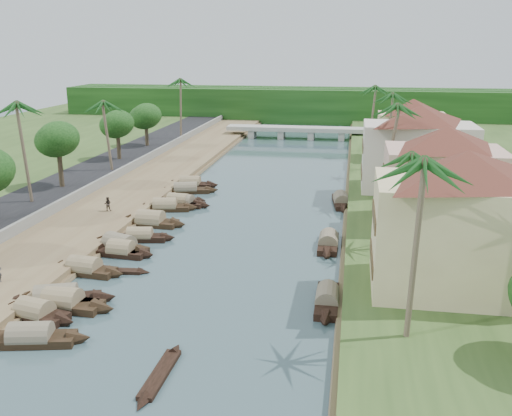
% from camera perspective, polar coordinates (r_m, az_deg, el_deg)
% --- Properties ---
extents(ground, '(220.00, 220.00, 0.00)m').
position_cam_1_polar(ground, '(47.17, -4.82, -6.82)').
color(ground, '#395156').
rests_on(ground, ground).
extents(left_bank, '(10.00, 180.00, 0.80)m').
position_cam_1_polar(left_bank, '(70.04, -13.51, 0.79)').
color(left_bank, brown).
rests_on(left_bank, ground).
extents(right_bank, '(16.00, 180.00, 1.20)m').
position_cam_1_polar(right_bank, '(64.98, 16.22, -0.41)').
color(right_bank, '#2D461C').
rests_on(right_bank, ground).
extents(road, '(8.00, 180.00, 1.40)m').
position_cam_1_polar(road, '(73.68, -19.62, 1.28)').
color(road, black).
rests_on(road, ground).
extents(retaining_wall, '(0.40, 180.00, 1.10)m').
position_cam_1_polar(retaining_wall, '(71.54, -16.66, 1.66)').
color(retaining_wall, slate).
rests_on(retaining_wall, left_bank).
extents(treeline, '(120.00, 14.00, 8.00)m').
position_cam_1_polar(treeline, '(143.19, 5.23, 10.24)').
color(treeline, black).
rests_on(treeline, ground).
extents(bridge, '(28.00, 4.00, 2.40)m').
position_cam_1_polar(bridge, '(115.77, 4.07, 7.77)').
color(bridge, '#9D9E94').
rests_on(bridge, ground).
extents(building_near, '(14.85, 14.85, 10.20)m').
position_cam_1_polar(building_near, '(42.49, 19.88, -1.20)').
color(building_near, beige).
rests_on(building_near, right_bank).
extents(building_mid, '(14.11, 14.11, 9.70)m').
position_cam_1_polar(building_mid, '(58.01, 18.23, 3.14)').
color(building_mid, '#CBA590').
rests_on(building_mid, right_bank).
extents(building_far, '(15.59, 15.59, 10.20)m').
position_cam_1_polar(building_far, '(71.47, 15.90, 5.84)').
color(building_far, beige).
rests_on(building_far, right_bank).
extents(building_distant, '(12.62, 12.62, 9.20)m').
position_cam_1_polar(building_distant, '(91.31, 15.26, 7.67)').
color(building_distant, beige).
rests_on(building_distant, right_bank).
extents(sampan_0, '(7.90, 3.15, 2.06)m').
position_cam_1_polar(sampan_0, '(39.64, -21.60, -11.98)').
color(sampan_0, black).
rests_on(sampan_0, ground).
extents(sampan_1, '(7.02, 3.02, 2.06)m').
position_cam_1_polar(sampan_1, '(42.87, -21.24, -9.76)').
color(sampan_1, black).
rests_on(sampan_1, ground).
extents(sampan_2, '(8.82, 2.34, 2.29)m').
position_cam_1_polar(sampan_2, '(43.90, -18.99, -8.91)').
color(sampan_2, black).
rests_on(sampan_2, ground).
extents(sampan_3, '(8.78, 4.57, 2.32)m').
position_cam_1_polar(sampan_3, '(44.39, -19.32, -8.65)').
color(sampan_3, black).
rests_on(sampan_3, ground).
extents(sampan_4, '(7.52, 2.40, 2.12)m').
position_cam_1_polar(sampan_4, '(49.50, -16.78, -5.84)').
color(sampan_4, black).
rests_on(sampan_4, ground).
extents(sampan_5, '(6.60, 2.18, 2.10)m').
position_cam_1_polar(sampan_5, '(52.76, -13.32, -4.21)').
color(sampan_5, black).
rests_on(sampan_5, ground).
extents(sampan_6, '(8.05, 4.67, 2.36)m').
position_cam_1_polar(sampan_6, '(54.06, -13.51, -3.72)').
color(sampan_6, black).
rests_on(sampan_6, ground).
extents(sampan_7, '(7.17, 2.61, 1.92)m').
position_cam_1_polar(sampan_7, '(56.23, -11.54, -2.84)').
color(sampan_7, black).
rests_on(sampan_7, ground).
extents(sampan_8, '(8.05, 2.42, 2.44)m').
position_cam_1_polar(sampan_8, '(60.78, -10.49, -1.33)').
color(sampan_8, black).
rests_on(sampan_8, ground).
extents(sampan_9, '(7.58, 3.07, 1.93)m').
position_cam_1_polar(sampan_9, '(67.71, -7.33, 0.59)').
color(sampan_9, black).
rests_on(sampan_9, ground).
extents(sampan_10, '(7.90, 3.10, 2.14)m').
position_cam_1_polar(sampan_10, '(65.93, -9.08, 0.11)').
color(sampan_10, black).
rests_on(sampan_10, ground).
extents(sampan_11, '(7.12, 2.33, 2.04)m').
position_cam_1_polar(sampan_11, '(67.89, -7.79, 0.62)').
color(sampan_11, black).
rests_on(sampan_11, ground).
extents(sampan_12, '(8.69, 3.57, 2.06)m').
position_cam_1_polar(sampan_12, '(73.37, -7.05, 1.81)').
color(sampan_12, black).
rests_on(sampan_12, ground).
extents(sampan_13, '(7.93, 2.22, 2.15)m').
position_cam_1_polar(sampan_13, '(76.50, -6.59, 2.42)').
color(sampan_13, black).
rests_on(sampan_13, ground).
extents(sampan_14, '(1.72, 8.02, 1.98)m').
position_cam_1_polar(sampan_14, '(42.37, 7.13, -9.04)').
color(sampan_14, black).
rests_on(sampan_14, ground).
extents(sampan_15, '(1.85, 7.83, 2.11)m').
position_cam_1_polar(sampan_15, '(53.95, 7.24, -3.44)').
color(sampan_15, black).
rests_on(sampan_15, ground).
extents(sampan_16, '(2.55, 8.60, 2.09)m').
position_cam_1_polar(sampan_16, '(68.28, 8.52, 0.68)').
color(sampan_16, black).
rests_on(sampan_16, ground).
extents(canoe_0, '(1.05, 6.97, 0.92)m').
position_cam_1_polar(canoe_0, '(34.42, -9.57, -16.09)').
color(canoe_0, black).
rests_on(canoe_0, ground).
extents(canoe_1, '(5.58, 1.37, 0.89)m').
position_cam_1_polar(canoe_1, '(49.09, -13.65, -6.18)').
color(canoe_1, black).
rests_on(canoe_1, ground).
extents(canoe_2, '(6.09, 1.43, 0.88)m').
position_cam_1_polar(canoe_2, '(70.37, -7.33, 0.93)').
color(canoe_2, black).
rests_on(canoe_2, ground).
extents(palm_0, '(3.20, 3.20, 12.39)m').
position_cam_1_polar(palm_0, '(33.17, 16.17, 4.07)').
color(palm_0, brown).
rests_on(palm_0, ground).
extents(palm_1, '(3.20, 3.20, 9.77)m').
position_cam_1_polar(palm_1, '(49.53, 15.17, 4.96)').
color(palm_1, brown).
rests_on(palm_1, ground).
extents(palm_2, '(3.20, 3.20, 12.20)m').
position_cam_1_polar(palm_2, '(65.23, 13.18, 9.75)').
color(palm_2, brown).
rests_on(palm_2, ground).
extents(palm_3, '(3.20, 3.20, 12.03)m').
position_cam_1_polar(palm_3, '(82.19, 13.25, 10.83)').
color(palm_3, brown).
rests_on(palm_3, ground).
extents(palm_5, '(3.20, 3.20, 12.39)m').
position_cam_1_polar(palm_5, '(66.70, -22.52, 9.40)').
color(palm_5, brown).
rests_on(palm_5, ground).
extents(palm_6, '(3.20, 3.20, 10.92)m').
position_cam_1_polar(palm_6, '(81.14, -14.74, 10.05)').
color(palm_6, brown).
rests_on(palm_6, ground).
extents(palm_7, '(3.20, 3.20, 12.02)m').
position_cam_1_polar(palm_7, '(96.61, 11.56, 11.64)').
color(palm_7, brown).
rests_on(palm_7, ground).
extents(palm_8, '(3.20, 3.20, 12.26)m').
position_cam_1_polar(palm_8, '(107.38, -7.68, 12.46)').
color(palm_8, brown).
rests_on(palm_8, ground).
extents(tree_3, '(4.91, 4.91, 7.87)m').
position_cam_1_polar(tree_3, '(73.40, -19.21, 6.43)').
color(tree_3, '#4D3E2C').
rests_on(tree_3, ground).
extents(tree_4, '(4.72, 4.72, 7.23)m').
position_cam_1_polar(tree_4, '(89.45, -13.71, 8.08)').
color(tree_4, '#4D3E2C').
rests_on(tree_4, ground).
extents(tree_5, '(4.98, 4.98, 7.08)m').
position_cam_1_polar(tree_5, '(100.74, -10.97, 8.95)').
color(tree_5, '#4D3E2C').
rests_on(tree_5, ground).
extents(tree_6, '(4.32, 4.32, 6.76)m').
position_cam_1_polar(tree_6, '(74.96, 19.49, 5.76)').
color(tree_6, '#4D3E2C').
rests_on(tree_6, ground).
extents(person_far, '(0.87, 0.74, 1.56)m').
position_cam_1_polar(person_far, '(64.05, -14.61, 0.39)').
color(person_far, '#2D251F').
rests_on(person_far, left_bank).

